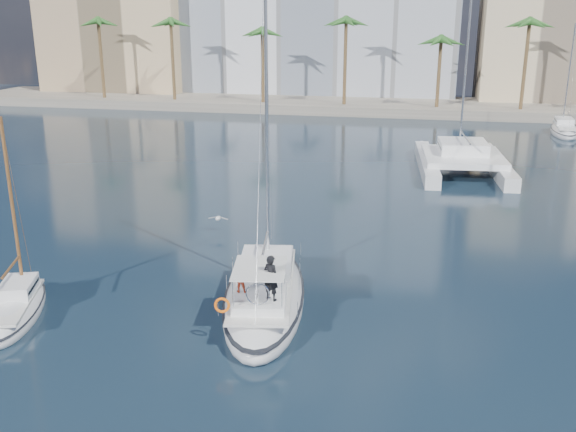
# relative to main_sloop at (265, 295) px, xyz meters

# --- Properties ---
(ground) EXTENTS (160.00, 160.00, 0.00)m
(ground) POSITION_rel_main_sloop_xyz_m (1.61, 1.86, -0.52)
(ground) COLOR black
(ground) RESTS_ON ground
(quay) EXTENTS (120.00, 14.00, 1.20)m
(quay) POSITION_rel_main_sloop_xyz_m (1.61, 62.86, 0.08)
(quay) COLOR gray
(quay) RESTS_ON ground
(building_modern) EXTENTS (42.00, 16.00, 28.00)m
(building_modern) POSITION_rel_main_sloop_xyz_m (-10.39, 74.86, 13.48)
(building_modern) COLOR silver
(building_modern) RESTS_ON ground
(building_tan_left) EXTENTS (22.00, 14.00, 22.00)m
(building_tan_left) POSITION_rel_main_sloop_xyz_m (-40.39, 70.86, 10.48)
(building_tan_left) COLOR tan
(building_tan_left) RESTS_ON ground
(building_beige) EXTENTS (20.00, 14.00, 20.00)m
(building_beige) POSITION_rel_main_sloop_xyz_m (23.61, 71.86, 9.48)
(building_beige) COLOR beige
(building_beige) RESTS_ON ground
(palm_left) EXTENTS (3.60, 3.60, 12.30)m
(palm_left) POSITION_rel_main_sloop_xyz_m (-32.39, 58.86, 9.76)
(palm_left) COLOR brown
(palm_left) RESTS_ON ground
(palm_centre) EXTENTS (3.60, 3.60, 12.30)m
(palm_centre) POSITION_rel_main_sloop_xyz_m (1.61, 58.86, 9.76)
(palm_centre) COLOR brown
(palm_centre) RESTS_ON ground
(main_sloop) EXTENTS (5.39, 11.62, 16.59)m
(main_sloop) POSITION_rel_main_sloop_xyz_m (0.00, 0.00, 0.00)
(main_sloop) COLOR silver
(main_sloop) RESTS_ON ground
(small_sloop) EXTENTS (3.90, 6.58, 9.03)m
(small_sloop) POSITION_rel_main_sloop_xyz_m (-10.27, -3.26, -0.15)
(small_sloop) COLOR silver
(small_sloop) RESTS_ON ground
(catamaran) EXTENTS (7.91, 14.26, 19.87)m
(catamaran) POSITION_rel_main_sloop_xyz_m (9.83, 28.62, 0.67)
(catamaran) COLOR silver
(catamaran) RESTS_ON ground
(seagull) EXTENTS (1.24, 0.53, 0.23)m
(seagull) POSITION_rel_main_sloop_xyz_m (-5.18, 9.34, 0.36)
(seagull) COLOR silver
(seagull) RESTS_ON ground
(moored_yacht_a) EXTENTS (3.37, 9.52, 11.90)m
(moored_yacht_a) POSITION_rel_main_sloop_xyz_m (21.61, 48.86, -0.52)
(moored_yacht_a) COLOR silver
(moored_yacht_a) RESTS_ON ground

